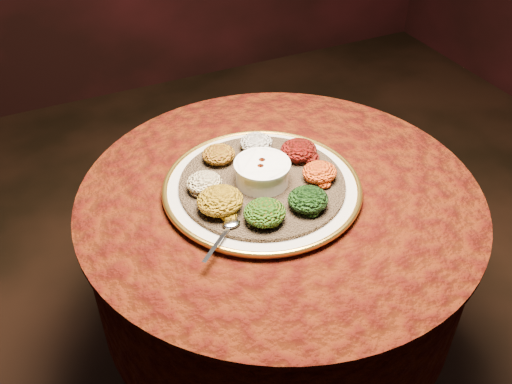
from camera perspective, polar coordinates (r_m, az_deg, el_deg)
name	(u,v)px	position (r m, az deg, el deg)	size (l,w,h in m)	color
table	(278,246)	(1.47, 2.22, -5.45)	(0.96, 0.96, 0.73)	black
platter	(262,187)	(1.34, 0.61, 0.48)	(0.54, 0.54, 0.02)	beige
injera	(262,184)	(1.34, 0.61, 0.85)	(0.39, 0.39, 0.01)	brown
stew_bowl	(262,171)	(1.31, 0.62, 2.10)	(0.13, 0.13, 0.05)	white
spoon	(229,227)	(1.21, -2.70, -3.48)	(0.12, 0.10, 0.01)	silver
portion_ayib	(256,143)	(1.43, 0.02, 4.94)	(0.08, 0.08, 0.04)	white
portion_kitfo	(299,150)	(1.40, 4.29, 4.22)	(0.09, 0.09, 0.04)	black
portion_tikil	(320,172)	(1.34, 6.38, 1.99)	(0.08, 0.08, 0.04)	#BB850F
portion_gomen	(308,199)	(1.25, 5.22, -0.74)	(0.09, 0.09, 0.04)	black
portion_mixveg	(265,212)	(1.21, 0.88, -2.06)	(0.09, 0.09, 0.04)	#B0440B
portion_kik	(220,201)	(1.24, -3.62, -0.86)	(0.10, 0.10, 0.05)	#A97A0E
portion_timatim	(204,183)	(1.30, -5.19, 0.94)	(0.08, 0.08, 0.04)	maroon
portion_shiro	(219,154)	(1.39, -3.76, 3.78)	(0.08, 0.08, 0.04)	#996912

